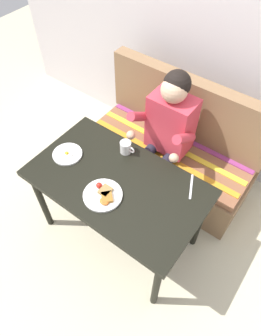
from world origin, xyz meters
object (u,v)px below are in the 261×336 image
(person, at_px, (166,131))
(coffee_mug, at_px, (126,147))
(plate_eggs, at_px, (67,154))
(couch, at_px, (172,152))
(plate_breakfast, at_px, (103,195))
(knife, at_px, (191,187))
(table, at_px, (117,188))

(person, bearing_deg, coffee_mug, -108.79)
(plate_eggs, relative_size, coffee_mug, 1.79)
(person, xyz_separation_m, coffee_mug, (-0.12, -0.35, 0.04))
(couch, bearing_deg, plate_breakfast, -89.74)
(knife, bearing_deg, person, 116.09)
(plate_breakfast, bearing_deg, person, 89.85)
(plate_eggs, distance_m, coffee_mug, 0.42)
(couch, distance_m, plate_breakfast, 1.00)
(table, distance_m, person, 0.60)
(person, distance_m, knife, 0.53)
(plate_breakfast, xyz_separation_m, coffee_mug, (-0.12, 0.39, 0.04))
(couch, distance_m, person, 0.45)
(coffee_mug, bearing_deg, plate_eggs, -139.20)
(table, bearing_deg, person, 89.42)
(table, distance_m, knife, 0.50)
(plate_breakfast, relative_size, plate_eggs, 1.20)
(person, distance_m, plate_eggs, 0.76)
(person, xyz_separation_m, knife, (0.41, -0.33, -0.01))
(table, height_order, knife, knife)
(knife, bearing_deg, couch, 104.53)
(plate_breakfast, distance_m, plate_eggs, 0.45)
(table, height_order, plate_eggs, plate_eggs)
(knife, bearing_deg, plate_breakfast, -160.86)
(person, relative_size, plate_eggs, 5.75)
(couch, distance_m, plate_eggs, 0.99)
(coffee_mug, relative_size, knife, 0.59)
(coffee_mug, height_order, knife, coffee_mug)
(couch, bearing_deg, knife, -50.60)
(table, distance_m, couch, 0.83)
(plate_eggs, bearing_deg, knife, 18.56)
(table, relative_size, couch, 0.83)
(person, height_order, coffee_mug, person)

